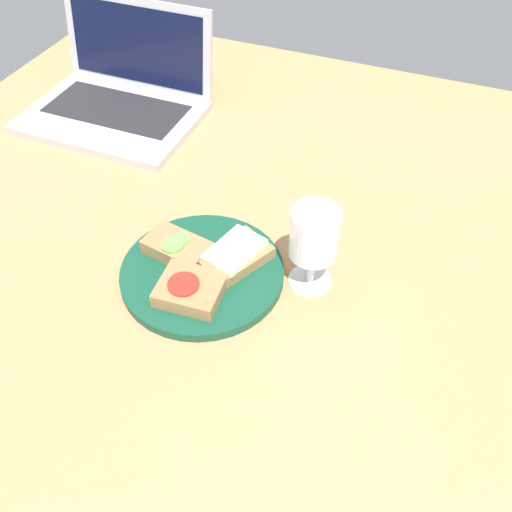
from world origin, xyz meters
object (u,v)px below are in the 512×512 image
Objects in this scene: wine_glass at (314,238)px; laptop at (119,96)px; sandwich_with_tomato at (191,290)px; plate at (202,273)px; sandwich_with_cheese at (235,255)px; sandwich_with_cucumber at (177,248)px.

laptop reaches higher than wine_glass.
sandwich_with_tomato is 0.70× the size of wine_glass.
sandwich_with_cheese is at bearing 40.50° from plate.
sandwich_with_cheese is at bearing -39.16° from laptop.
plate is 51.92cm from laptop.
sandwich_with_cheese is 0.36× the size of laptop.
sandwich_with_cucumber is at bearing -169.36° from sandwich_with_cheese.
wine_glass is (14.81, 10.43, 6.50)cm from sandwich_with_tomato.
sandwich_with_cucumber is 47.14cm from laptop.
sandwich_with_tomato is 19.24cm from wine_glass.
sandwich_with_cheese is 0.92× the size of wine_glass.
plate is at bearing -139.50° from sandwich_with_cheese.
plate is 18.63cm from wine_glass.
sandwich_with_tomato is at bearing -49.72° from sandwich_with_cucumber.
sandwich_with_tomato is 56.27cm from laptop.
sandwich_with_cucumber reaches higher than plate.
sandwich_with_tomato reaches higher than plate.
sandwich_with_tomato is 9.13cm from sandwich_with_cucumber.
sandwich_with_cheese is (4.02, 3.43, 2.14)cm from plate.
sandwich_with_tomato is at bearing -109.72° from sandwich_with_cheese.
plate is at bearing -161.70° from wine_glass.
plate is 1.81× the size of wine_glass.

